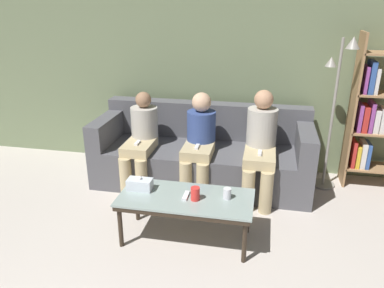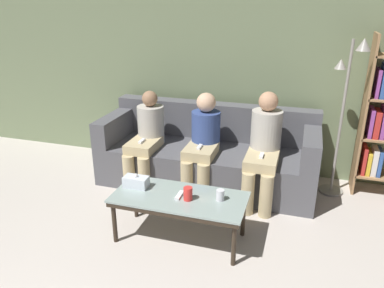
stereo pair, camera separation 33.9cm
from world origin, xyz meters
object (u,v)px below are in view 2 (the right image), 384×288
at_px(cup_near_right, 188,194).
at_px(tissue_box, 136,182).
at_px(cup_near_left, 220,195).
at_px(coffee_table, 179,201).
at_px(seated_person_mid_right, 264,145).
at_px(couch, 208,155).
at_px(game_remote, 179,195).
at_px(seated_person_mid_left, 203,140).
at_px(seated_person_left_end, 147,136).
at_px(standing_lamp, 346,103).

xyz_separation_m(cup_near_right, tissue_box, (-0.52, 0.08, -0.01)).
bearing_deg(tissue_box, cup_near_left, -0.57).
distance_m(coffee_table, seated_person_mid_right, 1.15).
height_order(couch, game_remote, couch).
height_order(couch, cup_near_right, couch).
xyz_separation_m(game_remote, seated_person_mid_left, (-0.06, 0.97, 0.15)).
height_order(tissue_box, seated_person_mid_right, seated_person_mid_right).
distance_m(tissue_box, seated_person_left_end, 0.95).
bearing_deg(coffee_table, cup_near_right, -21.00).
relative_size(coffee_table, seated_person_left_end, 1.09).
xyz_separation_m(couch, tissue_box, (-0.37, -1.14, 0.16)).
bearing_deg(standing_lamp, cup_near_left, -127.65).
bearing_deg(cup_near_left, tissue_box, 179.43).
distance_m(coffee_table, seated_person_left_end, 1.20).
bearing_deg(seated_person_mid_left, standing_lamp, 14.56).
height_order(cup_near_right, seated_person_mid_left, seated_person_mid_left).
bearing_deg(seated_person_left_end, coffee_table, -52.95).
bearing_deg(cup_near_left, seated_person_left_end, 139.60).
bearing_deg(tissue_box, standing_lamp, 35.86).
relative_size(cup_near_right, standing_lamp, 0.07).
height_order(couch, cup_near_left, couch).
height_order(coffee_table, cup_near_right, cup_near_right).
xyz_separation_m(standing_lamp, seated_person_mid_left, (-1.41, -0.37, -0.44)).
xyz_separation_m(cup_near_right, seated_person_left_end, (-0.80, 0.98, 0.08)).
xyz_separation_m(standing_lamp, seated_person_mid_right, (-0.75, -0.38, -0.41)).
relative_size(tissue_box, game_remote, 1.47).
bearing_deg(game_remote, cup_near_right, -21.00).
bearing_deg(couch, cup_near_left, -70.20).
bearing_deg(coffee_table, tissue_box, 173.59).
distance_m(game_remote, seated_person_mid_left, 0.98).
relative_size(cup_near_left, seated_person_mid_right, 0.08).
relative_size(tissue_box, seated_person_mid_right, 0.19).
relative_size(seated_person_mid_left, seated_person_mid_right, 0.95).
distance_m(coffee_table, standing_lamp, 2.00).
height_order(cup_near_right, standing_lamp, standing_lamp).
height_order(tissue_box, seated_person_mid_left, seated_person_mid_left).
xyz_separation_m(coffee_table, seated_person_mid_right, (0.59, 0.96, 0.23)).
height_order(standing_lamp, seated_person_mid_right, standing_lamp).
xyz_separation_m(coffee_table, tissue_box, (-0.43, 0.05, 0.09)).
height_order(game_remote, seated_person_mid_right, seated_person_mid_right).
bearing_deg(cup_near_right, seated_person_mid_right, 62.96).
bearing_deg(cup_near_left, seated_person_mid_left, 113.94).
bearing_deg(tissue_box, coffee_table, -6.41).
relative_size(couch, seated_person_mid_right, 2.12).
relative_size(cup_near_right, seated_person_mid_left, 0.11).
relative_size(cup_near_left, cup_near_right, 0.83).
xyz_separation_m(game_remote, standing_lamp, (1.35, 1.33, 0.59)).
distance_m(couch, seated_person_mid_right, 0.75).
xyz_separation_m(tissue_box, seated_person_mid_right, (1.02, 0.91, 0.13)).
bearing_deg(standing_lamp, seated_person_left_end, -169.42).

